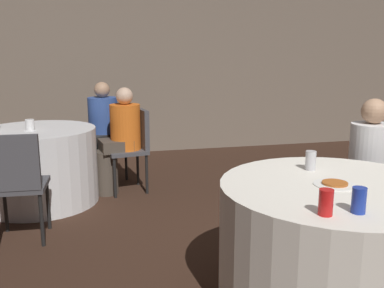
{
  "coord_description": "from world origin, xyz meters",
  "views": [
    {
      "loc": [
        -1.41,
        -2.15,
        1.47
      ],
      "look_at": [
        -0.73,
        0.69,
        0.84
      ],
      "focal_mm": 40.0,
      "sensor_mm": 36.0,
      "label": 1
    }
  ],
  "objects_px": {
    "table_far": "(39,166)",
    "pizza_plate_near": "(335,184)",
    "soda_can_silver": "(311,161)",
    "chair_far_northeast": "(110,134)",
    "soda_can_blue": "(359,200)",
    "table_near": "(333,247)",
    "soda_can_red": "(326,202)",
    "person_orange_shirt": "(119,141)",
    "chair_near_northeast": "(371,175)",
    "person_white_shirt": "(367,176)",
    "person_blue_shirt": "(99,133)",
    "chair_far_south": "(17,178)",
    "chair_far_east": "(134,142)"
  },
  "relations": [
    {
      "from": "table_far",
      "to": "soda_can_red",
      "type": "bearing_deg",
      "value": -60.13
    },
    {
      "from": "table_far",
      "to": "pizza_plate_near",
      "type": "xyz_separation_m",
      "value": [
        1.82,
        -2.28,
        0.38
      ]
    },
    {
      "from": "person_blue_shirt",
      "to": "person_orange_shirt",
      "type": "height_order",
      "value": "person_blue_shirt"
    },
    {
      "from": "person_white_shirt",
      "to": "soda_can_silver",
      "type": "distance_m",
      "value": 0.74
    },
    {
      "from": "chair_near_northeast",
      "to": "chair_far_south",
      "type": "distance_m",
      "value": 2.72
    },
    {
      "from": "chair_near_northeast",
      "to": "chair_far_east",
      "type": "relative_size",
      "value": 1.0
    },
    {
      "from": "chair_far_south",
      "to": "person_white_shirt",
      "type": "xyz_separation_m",
      "value": [
        2.54,
        -0.69,
        0.03
      ]
    },
    {
      "from": "pizza_plate_near",
      "to": "soda_can_silver",
      "type": "height_order",
      "value": "soda_can_silver"
    },
    {
      "from": "person_white_shirt",
      "to": "person_blue_shirt",
      "type": "relative_size",
      "value": 0.99
    },
    {
      "from": "chair_far_south",
      "to": "person_white_shirt",
      "type": "height_order",
      "value": "person_white_shirt"
    },
    {
      "from": "table_near",
      "to": "chair_near_northeast",
      "type": "height_order",
      "value": "chair_near_northeast"
    },
    {
      "from": "chair_far_northeast",
      "to": "person_blue_shirt",
      "type": "distance_m",
      "value": 0.17
    },
    {
      "from": "person_orange_shirt",
      "to": "soda_can_silver",
      "type": "xyz_separation_m",
      "value": [
        1.06,
        -2.1,
        0.24
      ]
    },
    {
      "from": "soda_can_silver",
      "to": "chair_far_northeast",
      "type": "bearing_deg",
      "value": 113.37
    },
    {
      "from": "pizza_plate_near",
      "to": "soda_can_silver",
      "type": "relative_size",
      "value": 1.93
    },
    {
      "from": "table_far",
      "to": "soda_can_blue",
      "type": "relative_size",
      "value": 9.15
    },
    {
      "from": "table_near",
      "to": "person_white_shirt",
      "type": "distance_m",
      "value": 0.92
    },
    {
      "from": "chair_far_east",
      "to": "person_orange_shirt",
      "type": "xyz_separation_m",
      "value": [
        -0.17,
        -0.03,
        0.02
      ]
    },
    {
      "from": "person_blue_shirt",
      "to": "pizza_plate_near",
      "type": "distance_m",
      "value": 3.08
    },
    {
      "from": "table_near",
      "to": "soda_can_silver",
      "type": "bearing_deg",
      "value": 88.55
    },
    {
      "from": "table_near",
      "to": "soda_can_silver",
      "type": "height_order",
      "value": "soda_can_silver"
    },
    {
      "from": "chair_far_south",
      "to": "chair_far_northeast",
      "type": "bearing_deg",
      "value": 67.54
    },
    {
      "from": "chair_far_east",
      "to": "person_blue_shirt",
      "type": "height_order",
      "value": "person_blue_shirt"
    },
    {
      "from": "person_orange_shirt",
      "to": "chair_far_south",
      "type": "bearing_deg",
      "value": 132.85
    },
    {
      "from": "chair_near_northeast",
      "to": "person_white_shirt",
      "type": "bearing_deg",
      "value": 90.0
    },
    {
      "from": "chair_far_south",
      "to": "soda_can_blue",
      "type": "bearing_deg",
      "value": -41.32
    },
    {
      "from": "person_white_shirt",
      "to": "person_orange_shirt",
      "type": "relative_size",
      "value": 1.02
    },
    {
      "from": "chair_far_south",
      "to": "soda_can_silver",
      "type": "distance_m",
      "value": 2.16
    },
    {
      "from": "pizza_plate_near",
      "to": "chair_far_northeast",
      "type": "bearing_deg",
      "value": 110.66
    },
    {
      "from": "person_blue_shirt",
      "to": "table_far",
      "type": "bearing_deg",
      "value": 90.0
    },
    {
      "from": "person_blue_shirt",
      "to": "soda_can_silver",
      "type": "bearing_deg",
      "value": 164.56
    },
    {
      "from": "table_far",
      "to": "soda_can_blue",
      "type": "bearing_deg",
      "value": -57.68
    },
    {
      "from": "person_blue_shirt",
      "to": "soda_can_red",
      "type": "relative_size",
      "value": 9.41
    },
    {
      "from": "soda_can_red",
      "to": "chair_near_northeast",
      "type": "bearing_deg",
      "value": 46.59
    },
    {
      "from": "soda_can_blue",
      "to": "chair_far_south",
      "type": "bearing_deg",
      "value": 135.57
    },
    {
      "from": "person_blue_shirt",
      "to": "soda_can_silver",
      "type": "xyz_separation_m",
      "value": [
        1.25,
        -2.5,
        0.22
      ]
    },
    {
      "from": "chair_far_northeast",
      "to": "pizza_plate_near",
      "type": "bearing_deg",
      "value": 158.7
    },
    {
      "from": "table_near",
      "to": "chair_near_northeast",
      "type": "distance_m",
      "value": 1.08
    },
    {
      "from": "chair_far_northeast",
      "to": "soda_can_blue",
      "type": "height_order",
      "value": "chair_far_northeast"
    },
    {
      "from": "person_orange_shirt",
      "to": "soda_can_silver",
      "type": "height_order",
      "value": "person_orange_shirt"
    },
    {
      "from": "soda_can_silver",
      "to": "soda_can_red",
      "type": "height_order",
      "value": "same"
    },
    {
      "from": "soda_can_silver",
      "to": "chair_far_south",
      "type": "bearing_deg",
      "value": 152.38
    },
    {
      "from": "chair_near_northeast",
      "to": "chair_far_south",
      "type": "xyz_separation_m",
      "value": [
        -2.66,
        0.57,
        0.0
      ]
    },
    {
      "from": "table_near",
      "to": "table_far",
      "type": "distance_m",
      "value": 2.93
    },
    {
      "from": "person_orange_shirt",
      "to": "soda_can_blue",
      "type": "height_order",
      "value": "person_orange_shirt"
    },
    {
      "from": "chair_far_east",
      "to": "chair_far_northeast",
      "type": "distance_m",
      "value": 0.54
    },
    {
      "from": "chair_near_northeast",
      "to": "chair_far_northeast",
      "type": "relative_size",
      "value": 1.0
    },
    {
      "from": "table_far",
      "to": "soda_can_red",
      "type": "xyz_separation_m",
      "value": [
        1.53,
        -2.67,
        0.43
      ]
    },
    {
      "from": "chair_near_northeast",
      "to": "pizza_plate_near",
      "type": "relative_size",
      "value": 3.76
    },
    {
      "from": "soda_can_red",
      "to": "person_blue_shirt",
      "type": "bearing_deg",
      "value": 106.23
    }
  ]
}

